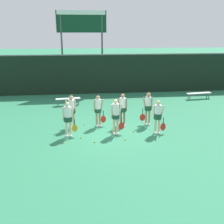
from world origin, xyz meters
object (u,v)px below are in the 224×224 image
object	(u,v)px
player_0	(68,116)
tennis_ball_4	(125,140)
tennis_ball_3	(81,137)
tennis_ball_8	(146,117)
player_1	(116,114)
scoreboard	(82,29)
player_5	(123,108)
tennis_ball_2	(64,143)
player_3	(71,109)
tennis_ball_1	(95,142)
tennis_ball_6	(153,117)
bench_courtside	(68,99)
tennis_ball_7	(133,131)
player_4	(98,108)
tennis_ball_0	(85,124)
tennis_ball_5	(115,129)
player_2	(158,114)
player_6	(148,106)
bench_far	(199,94)

from	to	relation	value
player_0	tennis_ball_4	bearing A→B (deg)	-18.96
tennis_ball_3	tennis_ball_8	xyz separation A→B (m)	(3.72, 2.57, 0.00)
player_1	tennis_ball_8	xyz separation A→B (m)	(2.06, 2.25, -0.98)
scoreboard	player_5	distance (m)	9.63
tennis_ball_2	tennis_ball_4	size ratio (longest dim) A/B	0.98
player_3	tennis_ball_1	bearing A→B (deg)	-60.52
tennis_ball_4	tennis_ball_6	xyz separation A→B (m)	(2.17, 3.16, 0.00)
scoreboard	player_0	xyz separation A→B (m)	(-0.81, -9.74, -3.94)
tennis_ball_1	player_1	bearing A→B (deg)	40.38
bench_courtside	tennis_ball_7	distance (m)	6.36
player_4	tennis_ball_0	xyz separation A→B (m)	(-0.71, 0.31, -0.94)
tennis_ball_2	tennis_ball_8	distance (m)	5.45
bench_courtside	tennis_ball_6	xyz separation A→B (m)	(5.00, -3.17, -0.37)
tennis_ball_2	tennis_ball_8	world-z (taller)	tennis_ball_8
player_0	player_4	size ratio (longest dim) A/B	1.00
player_0	tennis_ball_6	distance (m)	5.40
player_4	tennis_ball_4	world-z (taller)	player_4
player_0	player_4	distance (m)	1.93
tennis_ball_5	tennis_ball_7	bearing A→B (deg)	-23.48
player_2	tennis_ball_6	size ratio (longest dim) A/B	23.86
scoreboard	player_6	size ratio (longest dim) A/B	3.57
bench_far	tennis_ball_8	xyz separation A→B (m)	(-4.90, -3.97, -0.35)
player_5	tennis_ball_1	distance (m)	2.72
tennis_ball_8	scoreboard	bearing A→B (deg)	115.05
player_3	tennis_ball_2	world-z (taller)	player_3
player_0	tennis_ball_6	xyz separation A→B (m)	(4.73, 2.42, -0.96)
tennis_ball_3	player_4	bearing A→B (deg)	58.98
tennis_ball_3	tennis_ball_4	world-z (taller)	same
tennis_ball_6	tennis_ball_7	world-z (taller)	tennis_ball_7
bench_far	tennis_ball_7	size ratio (longest dim) A/B	26.81
bench_courtside	tennis_ball_2	bearing A→B (deg)	-96.68
tennis_ball_3	tennis_ball_5	world-z (taller)	tennis_ball_5
bench_courtside	player_0	world-z (taller)	player_0
player_5	player_4	bearing A→B (deg)	-174.15
player_1	tennis_ball_2	bearing A→B (deg)	-160.94
player_3	tennis_ball_1	size ratio (longest dim) A/B	24.15
bench_far	tennis_ball_0	xyz separation A→B (m)	(-8.42, -4.71, -0.36)
player_4	tennis_ball_7	bearing A→B (deg)	-40.07
bench_courtside	tennis_ball_8	size ratio (longest dim) A/B	24.30
tennis_ball_1	tennis_ball_6	xyz separation A→B (m)	(3.56, 3.27, -0.00)
tennis_ball_0	tennis_ball_5	xyz separation A→B (m)	(1.52, -0.97, 0.00)
bench_courtside	tennis_ball_2	world-z (taller)	bench_courtside
scoreboard	player_1	bearing A→B (deg)	-81.67
tennis_ball_7	bench_far	bearing A→B (deg)	45.01
player_0	tennis_ball_4	size ratio (longest dim) A/B	24.88
player_2	tennis_ball_7	world-z (taller)	player_2
player_2	tennis_ball_7	distance (m)	1.47
player_5	tennis_ball_1	size ratio (longest dim) A/B	23.88
tennis_ball_6	tennis_ball_8	bearing A→B (deg)	-165.69
scoreboard	player_0	size ratio (longest dim) A/B	3.74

